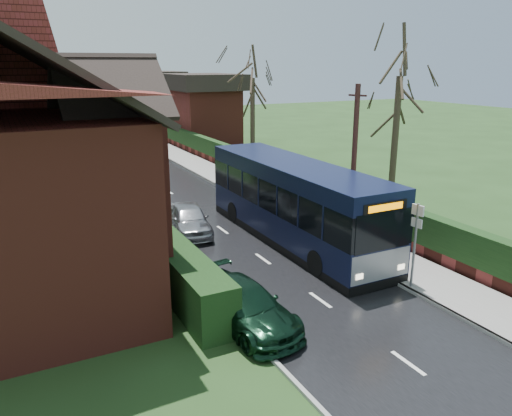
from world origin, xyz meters
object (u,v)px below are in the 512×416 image
brick_house (0,157)px  telegraph_pole (354,162)px  car_silver (189,219)px  bus_stop_sign (416,234)px  bus (294,203)px  car_green (244,305)px

brick_house → telegraph_pole: bearing=-8.7°
car_silver → bus_stop_sign: size_ratio=1.30×
bus → brick_house: bearing=172.4°
car_silver → bus_stop_sign: bus_stop_sign is taller
bus_stop_sign → bus: bearing=94.0°
brick_house → bus: brick_house is taller
bus_stop_sign → telegraph_pole: size_ratio=0.46×
bus_stop_sign → telegraph_pole: telegraph_pole is taller
bus → telegraph_pole: bearing=-12.4°
bus → car_green: bus is taller
brick_house → car_green: (5.83, -7.05, -3.74)m
car_silver → bus: bearing=-30.8°
brick_house → bus: bearing=-7.8°
bus_stop_sign → telegraph_pole: (1.60, 5.45, 1.34)m
bus → telegraph_pole: 3.14m
bus → bus_stop_sign: (1.00, -6.03, 0.32)m
brick_house → bus: size_ratio=1.29×
brick_house → car_silver: bearing=12.1°
brick_house → telegraph_pole: brick_house is taller
car_green → bus_stop_sign: 6.27m
bus → car_green: size_ratio=2.58×
brick_house → bus_stop_sign: 14.30m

